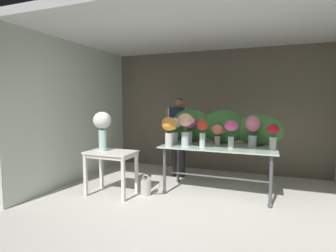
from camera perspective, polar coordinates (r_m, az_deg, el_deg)
ground_plane at (r=4.71m, az=5.98°, el=-14.00°), size 7.32×7.32×0.00m
wall_back at (r=6.07m, az=10.19°, el=3.16°), size 4.87×0.12×2.67m
wall_left at (r=5.60m, az=-18.73°, el=2.78°), size 0.12×3.45×2.67m
ceiling_slab at (r=4.60m, az=6.33°, el=20.10°), size 4.99×3.45×0.12m
display_table_glass at (r=4.56m, az=10.74°, el=-5.78°), size 1.87×0.91×0.81m
side_table_white at (r=4.53m, az=-12.12°, el=-6.62°), size 0.79×0.52×0.73m
florist at (r=5.46m, az=2.30°, el=-0.63°), size 0.57×0.24×1.62m
foliage_backdrop at (r=4.83m, az=11.25°, el=-0.22°), size 1.99×0.30×0.60m
vase_scarlet_roses at (r=4.37m, az=7.37°, el=-0.98°), size 0.18×0.17×0.45m
vase_sunset_dahlias at (r=4.36m, az=0.21°, el=-0.49°), size 0.26×0.24×0.49m
vase_magenta_anemones at (r=4.70m, az=4.56°, el=0.14°), size 0.27×0.24×0.49m
vase_rosy_carnations at (r=4.58m, az=17.74°, el=-0.38°), size 0.25×0.25×0.52m
vase_coral_hydrangea at (r=4.66m, az=10.59°, el=-1.28°), size 0.23×0.20×0.35m
vase_crimson_snapdragons at (r=4.41m, az=21.65°, el=-1.80°), size 0.20×0.17×0.40m
vase_fuchsia_freesia at (r=4.39m, az=13.41°, el=-0.69°), size 0.23×0.22×0.44m
vase_peach_ranunculus at (r=4.43m, az=3.75°, el=0.16°), size 0.28×0.25×0.55m
vase_ivory_lilies at (r=4.73m, az=1.44°, el=-0.11°), size 0.25×0.25×0.46m
vase_white_roses_tall at (r=4.54m, az=-13.91°, el=0.07°), size 0.30×0.30×0.65m
watering_can at (r=4.56m, az=-4.68°, el=-12.97°), size 0.35×0.18×0.34m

